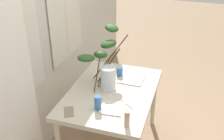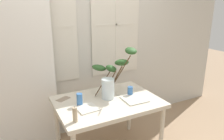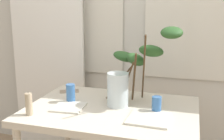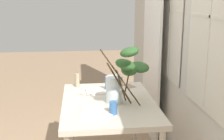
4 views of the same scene
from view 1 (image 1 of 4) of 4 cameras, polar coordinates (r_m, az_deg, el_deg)
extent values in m
cube|color=beige|center=(2.95, -15.02, 7.56)|extent=(5.19, 0.12, 2.64)
cube|color=silver|center=(2.44, -20.35, 8.88)|extent=(0.71, 0.01, 1.41)
cube|color=silver|center=(2.44, -20.28, 8.87)|extent=(0.78, 0.01, 1.48)
cube|color=silver|center=(2.44, -20.20, 8.87)|extent=(0.02, 0.01, 1.41)
cube|color=silver|center=(2.44, -20.20, 8.87)|extent=(0.71, 0.01, 0.02)
cube|color=white|center=(2.25, -22.08, -1.77)|extent=(0.77, 0.03, 2.54)
cube|color=beige|center=(2.90, -0.03, -4.71)|extent=(1.22, 0.87, 0.05)
cylinder|color=beige|center=(3.49, 8.62, -6.21)|extent=(0.05, 0.05, 0.72)
cylinder|color=beige|center=(3.64, -3.04, -4.25)|extent=(0.05, 0.05, 0.72)
cylinder|color=silver|center=(2.86, -0.78, -1.73)|extent=(0.16, 0.16, 0.25)
cylinder|color=silver|center=(2.90, -0.77, -3.09)|extent=(0.14, 0.14, 0.08)
cylinder|color=#47331E|center=(2.95, -0.41, 2.61)|extent=(0.09, 0.37, 0.54)
ellipsoid|color=#285123|center=(3.02, -0.06, 8.68)|extent=(0.18, 0.19, 0.12)
cylinder|color=#47331E|center=(2.92, -0.74, 0.88)|extent=(0.09, 0.24, 0.41)
ellipsoid|color=#285123|center=(2.94, -0.71, 5.39)|extent=(0.23, 0.23, 0.15)
cylinder|color=#47331E|center=(2.87, -3.05, -0.64)|extent=(0.25, 0.02, 0.33)
ellipsoid|color=#285123|center=(2.83, -5.41, 2.48)|extent=(0.20, 0.19, 0.12)
cylinder|color=#47331E|center=(2.90, -1.58, -0.25)|extent=(0.13, 0.12, 0.33)
ellipsoid|color=#285123|center=(2.88, -2.41, 3.21)|extent=(0.22, 0.20, 0.15)
cylinder|color=#386BAD|center=(2.59, -2.94, -6.75)|extent=(0.07, 0.07, 0.14)
cylinder|color=#386BAD|center=(3.12, 1.63, -0.38)|extent=(0.07, 0.07, 0.11)
cube|color=silver|center=(2.63, 0.03, -7.88)|extent=(0.23, 0.23, 0.01)
cube|color=silver|center=(3.09, 4.01, -1.79)|extent=(0.27, 0.27, 0.01)
cube|color=gray|center=(2.62, -8.90, -8.51)|extent=(0.19, 0.15, 0.00)
cylinder|color=tan|center=(2.39, 3.10, -10.04)|extent=(0.05, 0.05, 0.15)
cylinder|color=black|center=(2.34, 3.16, -8.46)|extent=(0.00, 0.00, 0.01)
camera|label=2|loc=(1.94, 60.80, -0.51)|focal=34.18mm
camera|label=3|loc=(3.17, 36.93, 7.17)|focal=44.28mm
camera|label=4|loc=(5.02, 13.00, 20.96)|focal=47.84mm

